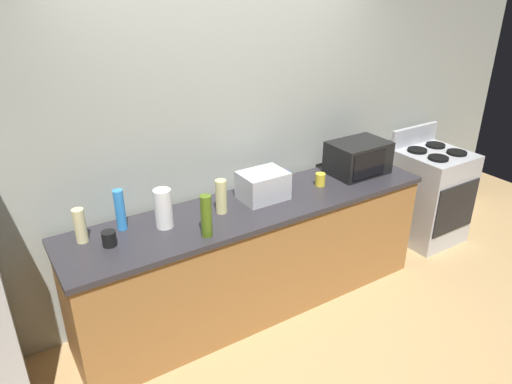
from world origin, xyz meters
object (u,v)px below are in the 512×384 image
microwave (358,158)px  paper_towel_roll (163,208)px  bottle_hand_soap (80,226)px  bottle_olive_oil (206,216)px  bottle_spray_cleaner (120,210)px  mug_blue (285,178)px  toaster_oven (263,185)px  mug_black (109,239)px  bottle_vinegar (221,197)px  stove_range (429,195)px  mug_yellow (320,180)px

microwave → paper_towel_roll: same height
bottle_hand_soap → bottle_olive_oil: 0.79m
microwave → bottle_hand_soap: (-2.24, 0.10, -0.02)m
paper_towel_roll → bottle_olive_oil: size_ratio=0.95×
bottle_spray_cleaner → mug_blue: size_ratio=2.62×
toaster_oven → mug_blue: (0.29, 0.12, -0.05)m
microwave → mug_black: microwave is taller
mug_blue → mug_black: bearing=-173.2°
bottle_vinegar → bottle_hand_soap: (-0.93, 0.12, -0.01)m
bottle_spray_cleaner → bottle_vinegar: size_ratio=1.14×
stove_range → microwave: 1.12m
bottle_vinegar → mug_black: size_ratio=2.54×
bottle_vinegar → mug_blue: size_ratio=2.30×
paper_towel_roll → mug_black: (-0.38, -0.04, -0.09)m
paper_towel_roll → bottle_vinegar: 0.42m
stove_range → toaster_oven: bearing=178.2°
paper_towel_roll → mug_black: bearing=-173.9°
bottle_olive_oil → mug_black: (-0.57, 0.22, -0.09)m
bottle_hand_soap → mug_black: bottle_hand_soap is taller
mug_yellow → paper_towel_roll: bearing=178.3°
paper_towel_roll → bottle_hand_soap: (-0.51, 0.10, -0.02)m
paper_towel_roll → bottle_hand_soap: paper_towel_roll is taller
microwave → mug_blue: bearing=168.1°
toaster_oven → mug_black: toaster_oven is taller
microwave → mug_yellow: (-0.43, -0.04, -0.08)m
microwave → stove_range: bearing=-2.9°
bottle_hand_soap → toaster_oven: bearing=-3.9°
toaster_oven → bottle_spray_cleaner: bottle_spray_cleaner is taller
mug_black → stove_range: bearing=-0.2°
mug_black → paper_towel_roll: bearing=6.1°
bottle_spray_cleaner → bottle_hand_soap: 0.27m
bottle_hand_soap → bottle_spray_cleaner: bearing=4.8°
mug_yellow → bottle_olive_oil: bearing=-168.9°
mug_blue → mug_black: size_ratio=1.11×
toaster_oven → bottle_olive_oil: (-0.60, -0.27, 0.04)m
bottle_spray_cleaner → bottle_hand_soap: bearing=-175.2°
bottle_vinegar → stove_range: bearing=-0.7°
bottle_vinegar → mug_black: 0.80m
mug_blue → toaster_oven: bearing=-157.0°
bottle_hand_soap → mug_black: size_ratio=2.34×
bottle_hand_soap → mug_black: bearing=-46.6°
microwave → toaster_oven: bearing=179.3°
bottle_spray_cleaner → bottle_olive_oil: (0.43, -0.38, 0.00)m
bottle_spray_cleaner → mug_yellow: bottle_spray_cleaner is taller
mug_yellow → bottle_spray_cleaner: bearing=174.1°
stove_range → mug_blue: size_ratio=10.05×
bottle_vinegar → microwave: bearing=0.9°
mug_yellow → stove_range: bearing=-0.5°
bottle_spray_cleaner → bottle_olive_oil: bottle_olive_oil is taller
paper_towel_roll → bottle_vinegar: (0.42, -0.02, -0.01)m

